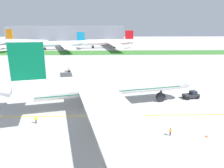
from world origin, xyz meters
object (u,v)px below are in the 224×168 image
Objects in this scene: pushback_tug at (191,95)px; service_truck_baggage_loader at (73,68)px; airliner_foreground at (102,86)px; ground_crew_wingwalker_port at (170,131)px; traffic_cone_near_nose at (207,136)px; parked_airliner_far_left at (25,43)px; parked_airliner_far_right at (111,42)px; ground_crew_marshaller_front at (36,119)px; parked_airliner_far_centre at (63,44)px.

service_truck_baggage_loader is at bearing 137.26° from pushback_tug.
airliner_foreground is 20.91m from ground_crew_wingwalker_port.
parked_airliner_far_left reaches higher than traffic_cone_near_nose.
traffic_cone_near_nose is (-5.39, -22.03, -0.72)m from pushback_tug.
airliner_foreground is 136.10m from parked_airliner_far_right.
ground_crew_marshaller_front is 35.65m from traffic_cone_near_nose.
parked_airliner_far_left is (-87.14, 144.22, 5.22)m from traffic_cone_near_nose.
service_truck_baggage_loader is 0.07× the size of parked_airliner_far_right.
pushback_tug is at bearing 13.53° from airliner_foreground.
ground_crew_marshaller_front is at bearing 169.13° from traffic_cone_near_nose.
pushback_tug is 43.19m from ground_crew_marshaller_front.
parked_airliner_far_left is at bearing 127.14° from pushback_tug.
parked_airliner_far_left reaches higher than parked_airliner_far_right.
service_truck_baggage_loader is (0.32, 52.32, 0.51)m from ground_crew_marshaller_front.
parked_airliner_far_right reaches higher than ground_crew_marshaller_front.
airliner_foreground reaches higher than parked_airliner_far_left.
airliner_foreground is 12.69× the size of pushback_tug.
parked_airliner_far_centre is (-48.02, 141.58, 3.75)m from ground_crew_wingwalker_port.
ground_crew_wingwalker_port is at bearing -11.97° from ground_crew_marshaller_front.
parked_airliner_far_centre is (-19.98, 135.64, 3.70)m from ground_crew_marshaller_front.
service_truck_baggage_loader is 100.11m from parked_airliner_far_left.
parked_airliner_far_centre is (-54.98, 142.36, 4.41)m from traffic_cone_near_nose.
airliner_foreground is at bearing -166.47° from pushback_tug.
service_truck_baggage_loader reaches higher than ground_crew_marshaller_front.
airliner_foreground is 1.17× the size of parked_airliner_far_centre.
ground_crew_wingwalker_port is at bearing -86.88° from parked_airliner_far_right.
parked_airliner_far_left is at bearing 176.69° from parked_airliner_far_centre.
pushback_tug is 11.13× the size of traffic_cone_near_nose.
airliner_foreground is 17.58m from ground_crew_marshaller_front.
parked_airliner_far_centre is at bearing 111.12° from traffic_cone_near_nose.
ground_crew_marshaller_front is 146.41m from parked_airliner_far_right.
pushback_tug reaches higher than traffic_cone_near_nose.
ground_crew_marshaller_front is 0.33× the size of service_truck_baggage_loader.
airliner_foreground is 45.70m from service_truck_baggage_loader.
pushback_tug reaches higher than ground_crew_wingwalker_port.
parked_airliner_far_centre is (-34.27, 126.61, -1.14)m from airliner_foreground.
service_truck_baggage_loader is 85.81m from parked_airliner_far_centre.
airliner_foreground is 26.61m from traffic_cone_near_nose.
airliner_foreground is 1.23× the size of parked_airliner_far_left.
ground_crew_wingwalker_port is 0.02× the size of parked_airliner_far_left.
parked_airliner_far_centre reaches higher than traffic_cone_near_nose.
ground_crew_marshaller_front is 147.12m from parked_airliner_far_left.
service_truck_baggage_loader is (-27.71, 58.27, 0.56)m from ground_crew_wingwalker_port.
parked_airliner_far_centre is at bearing -3.31° from parked_airliner_far_left.
parked_airliner_far_left reaches higher than ground_crew_wingwalker_port.
traffic_cone_near_nose is at bearing -37.25° from airliner_foreground.
parked_airliner_far_left is (-66.43, 128.47, -0.34)m from airliner_foreground.
ground_crew_wingwalker_port is 149.55m from parked_airliner_far_centre.
pushback_tug is at bearing -80.98° from parked_airliner_far_right.
ground_crew_marshaller_front reaches higher than traffic_cone_near_nose.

